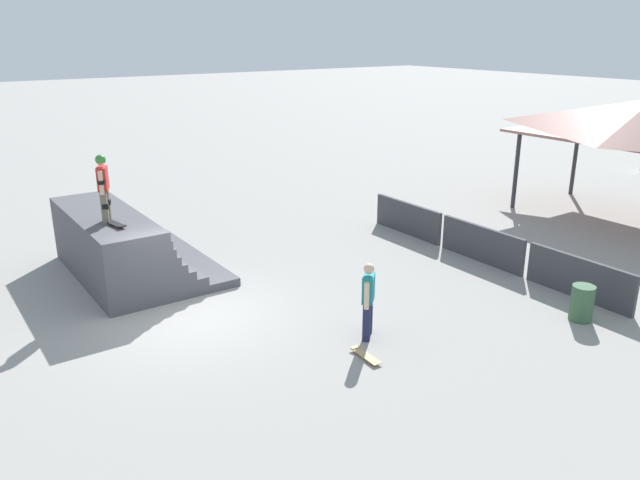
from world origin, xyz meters
TOP-DOWN VIEW (x-y plane):
  - ground_plane at (0.00, 0.00)m, footprint 160.00×160.00m
  - quarter_pipe_ramp at (-3.49, -0.45)m, footprint 5.08×3.44m
  - skater_on_deck at (-2.69, -0.93)m, footprint 0.73×0.45m
  - skateboard_on_deck at (-2.23, -0.88)m, footprint 0.88×0.34m
  - bystander_walking at (3.18, 2.79)m, footprint 0.56×0.57m
  - skateboard_on_ground at (3.88, 2.17)m, footprint 0.86×0.24m
  - barrier_fence at (1.37, 8.49)m, footprint 9.29×0.12m
  - trash_bin at (5.35, 7.39)m, footprint 0.52×0.52m

SIDE VIEW (x-z plane):
  - ground_plane at x=0.00m, z-range 0.00..0.00m
  - skateboard_on_ground at x=3.88m, z-range 0.01..0.10m
  - trash_bin at x=5.35m, z-range 0.00..0.85m
  - barrier_fence at x=1.37m, z-range 0.00..1.05m
  - quarter_pipe_ramp at x=-3.49m, z-range -0.12..1.70m
  - bystander_walking at x=3.18m, z-range 0.10..1.81m
  - skateboard_on_deck at x=-2.23m, z-range 1.83..1.92m
  - skater_on_deck at x=-2.69m, z-range 1.95..3.66m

